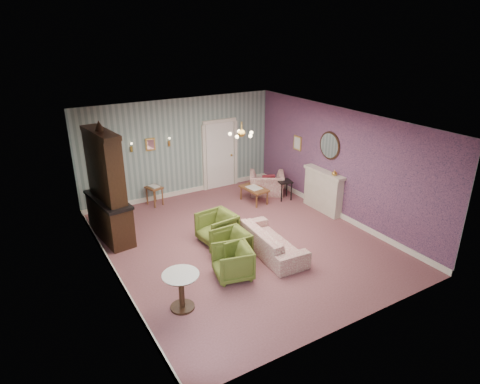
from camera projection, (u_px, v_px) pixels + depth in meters
floor at (241, 241)px, 9.94m from camera, size 7.00×7.00×0.00m
ceiling at (242, 122)px, 8.85m from camera, size 7.00×7.00×0.00m
wall_back at (180, 148)px, 12.18m from camera, size 6.00×0.00×6.00m
wall_front at (354, 253)px, 6.61m from camera, size 6.00×0.00×6.00m
wall_left at (108, 214)px, 7.98m from camera, size 0.00×7.00×7.00m
wall_right at (340, 164)px, 10.82m from camera, size 0.00×7.00×7.00m
wall_right_floral at (339, 164)px, 10.82m from camera, size 0.00×7.00×7.00m
door at (220, 154)px, 12.91m from camera, size 1.12×0.12×2.16m
olive_chair_a at (233, 261)px, 8.43m from camera, size 0.83×0.86×0.75m
olive_chair_b at (231, 244)px, 9.06m from camera, size 0.68×0.72×0.74m
olive_chair_c at (217, 226)px, 9.79m from camera, size 0.81×0.86×0.80m
sofa_chintz at (271, 237)px, 9.34m from camera, size 0.72×2.05×0.79m
wingback_chair at (267, 180)px, 12.56m from camera, size 1.22×1.11×0.89m
dresser at (106, 183)px, 9.61m from camera, size 0.78×1.75×2.82m
fireplace at (323, 191)px, 11.40m from camera, size 0.30×1.40×1.16m
mantel_vase at (335, 173)px, 10.83m from camera, size 0.15×0.15×0.15m
oval_mirror at (330, 146)px, 10.97m from camera, size 0.04×0.76×0.84m
framed_print at (298, 143)px, 12.15m from camera, size 0.04×0.34×0.42m
coffee_table at (254, 195)px, 12.07m from camera, size 0.57×0.92×0.45m
side_table_black at (284, 190)px, 12.24m from camera, size 0.46×0.46×0.58m
pedestal_table at (182, 291)px, 7.49m from camera, size 0.71×0.71×0.73m
nesting_table at (155, 195)px, 11.86m from camera, size 0.47×0.54×0.60m
gilt_mirror_back at (150, 145)px, 11.63m from camera, size 0.28×0.06×0.36m
sconce_left at (131, 147)px, 11.35m from camera, size 0.16×0.12×0.30m
sconce_right at (169, 142)px, 11.88m from camera, size 0.16×0.12×0.30m
chandelier at (242, 134)px, 8.96m from camera, size 0.56×0.56×0.36m
burgundy_cushion at (268, 181)px, 12.40m from camera, size 0.41×0.28×0.39m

